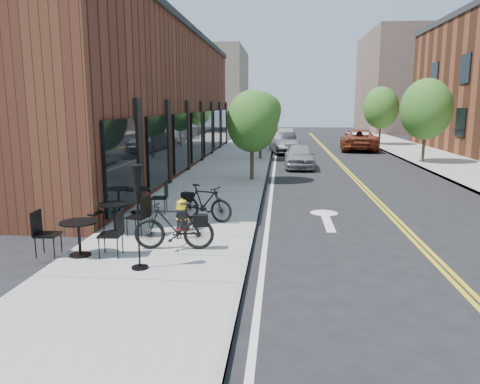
{
  "coord_description": "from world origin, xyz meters",
  "views": [
    {
      "loc": [
        0.64,
        -10.99,
        3.29
      ],
      "look_at": [
        -0.43,
        1.23,
        1.0
      ],
      "focal_mm": 35.0,
      "sensor_mm": 36.0,
      "label": 1
    }
  ],
  "objects": [
    {
      "name": "tree_near_b",
      "position": [
        -0.6,
        17.0,
        2.71
      ],
      "size": [
        2.3,
        2.3,
        3.98
      ],
      "color": "#382B1E",
      "rests_on": "sidewalk_near"
    },
    {
      "name": "patio_umbrella",
      "position": [
        -2.1,
        -2.42,
        1.59
      ],
      "size": [
        0.33,
        0.33,
        2.05
      ],
      "color": "black",
      "rests_on": "sidewalk_near"
    },
    {
      "name": "tree_near_c",
      "position": [
        -0.6,
        25.0,
        2.53
      ],
      "size": [
        2.1,
        2.1,
        3.67
      ],
      "color": "#382B1E",
      "rests_on": "sidewalk_near"
    },
    {
      "name": "fire_hydrant",
      "position": [
        -1.86,
        0.49,
        0.51
      ],
      "size": [
        0.37,
        0.37,
        0.83
      ],
      "rotation": [
        0.0,
        0.0,
        -0.02
      ],
      "color": "maroon",
      "rests_on": "sidewalk_near"
    },
    {
      "name": "tree_far_b",
      "position": [
        8.6,
        16.0,
        3.06
      ],
      "size": [
        2.8,
        2.8,
        4.62
      ],
      "color": "#382B1E",
      "rests_on": "sidewalk_far"
    },
    {
      "name": "building_near",
      "position": [
        -6.5,
        14.0,
        3.5
      ],
      "size": [
        5.0,
        28.0,
        7.0
      ],
      "primitive_type": "cube",
      "color": "#4E2519",
      "rests_on": "ground"
    },
    {
      "name": "parked_car_b",
      "position": [
        0.8,
        21.2,
        0.74
      ],
      "size": [
        2.14,
        4.63,
        1.47
      ],
      "primitive_type": "imported",
      "rotation": [
        0.0,
        0.0,
        0.13
      ],
      "color": "black",
      "rests_on": "ground"
    },
    {
      "name": "bistro_set_c",
      "position": [
        -3.6,
        2.34,
        0.6
      ],
      "size": [
        1.77,
        0.81,
        0.95
      ],
      "rotation": [
        0.0,
        0.0,
        0.08
      ],
      "color": "black",
      "rests_on": "sidewalk_near"
    },
    {
      "name": "bg_building_right",
      "position": [
        16.0,
        50.0,
        6.0
      ],
      "size": [
        10.0,
        16.0,
        12.0
      ],
      "primitive_type": "cube",
      "color": "brown",
      "rests_on": "ground"
    },
    {
      "name": "parked_car_a",
      "position": [
        1.6,
        13.69,
        0.64
      ],
      "size": [
        1.55,
        3.79,
        1.29
      ],
      "primitive_type": "imported",
      "rotation": [
        0.0,
        0.0,
        0.01
      ],
      "color": "gray",
      "rests_on": "ground"
    },
    {
      "name": "parked_car_c",
      "position": [
        0.99,
        27.89,
        0.68
      ],
      "size": [
        2.01,
        4.72,
        1.36
      ],
      "primitive_type": "imported",
      "rotation": [
        0.0,
        0.0,
        0.02
      ],
      "color": "silver",
      "rests_on": "ground"
    },
    {
      "name": "bicycle_right",
      "position": [
        -1.44,
        1.5,
        0.63
      ],
      "size": [
        1.76,
        1.06,
        1.02
      ],
      "primitive_type": "imported",
      "rotation": [
        0.0,
        0.0,
        1.2
      ],
      "color": "black",
      "rests_on": "sidewalk_near"
    },
    {
      "name": "bicycle_left",
      "position": [
        -1.7,
        -1.13,
        0.66
      ],
      "size": [
        1.82,
        0.62,
        1.07
      ],
      "primitive_type": "imported",
      "rotation": [
        0.0,
        0.0,
        -1.5
      ],
      "color": "black",
      "rests_on": "sidewalk_near"
    },
    {
      "name": "ground",
      "position": [
        0.0,
        0.0,
        0.0
      ],
      "size": [
        120.0,
        120.0,
        0.0
      ],
      "primitive_type": "plane",
      "color": "black",
      "rests_on": "ground"
    },
    {
      "name": "bistro_set_a",
      "position": [
        -3.6,
        -1.76,
        0.61
      ],
      "size": [
        1.83,
        0.83,
        0.98
      ],
      "rotation": [
        0.0,
        0.0,
        0.07
      ],
      "color": "black",
      "rests_on": "sidewalk_near"
    },
    {
      "name": "tree_far_c",
      "position": [
        8.6,
        28.0,
        3.06
      ],
      "size": [
        2.8,
        2.8,
        4.62
      ],
      "color": "#382B1E",
      "rests_on": "sidewalk_far"
    },
    {
      "name": "parked_car_far",
      "position": [
        6.3,
        23.93,
        0.77
      ],
      "size": [
        3.11,
        5.78,
        1.54
      ],
      "primitive_type": "imported",
      "rotation": [
        0.0,
        0.0,
        3.04
      ],
      "color": "maroon",
      "rests_on": "ground"
    },
    {
      "name": "sidewalk_near",
      "position": [
        -2.0,
        10.0,
        0.06
      ],
      "size": [
        4.0,
        70.0,
        0.12
      ],
      "primitive_type": "cube",
      "color": "#9E9B93",
      "rests_on": "ground"
    },
    {
      "name": "bistro_set_b",
      "position": [
        -3.49,
        0.07,
        0.61
      ],
      "size": [
        1.86,
        0.95,
        0.98
      ],
      "rotation": [
        0.0,
        0.0,
        -0.24
      ],
      "color": "black",
      "rests_on": "sidewalk_near"
    },
    {
      "name": "tree_near_a",
      "position": [
        -0.6,
        9.0,
        2.6
      ],
      "size": [
        2.2,
        2.2,
        3.81
      ],
      "color": "#382B1E",
      "rests_on": "sidewalk_near"
    },
    {
      "name": "tree_near_d",
      "position": [
        -0.6,
        33.0,
        2.79
      ],
      "size": [
        2.4,
        2.4,
        4.11
      ],
      "color": "#382B1E",
      "rests_on": "sidewalk_near"
    },
    {
      "name": "bg_building_left",
      "position": [
        -8.0,
        48.0,
        5.0
      ],
      "size": [
        8.0,
        14.0,
        10.0
      ],
      "primitive_type": "cube",
      "color": "#726656",
      "rests_on": "ground"
    }
  ]
}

